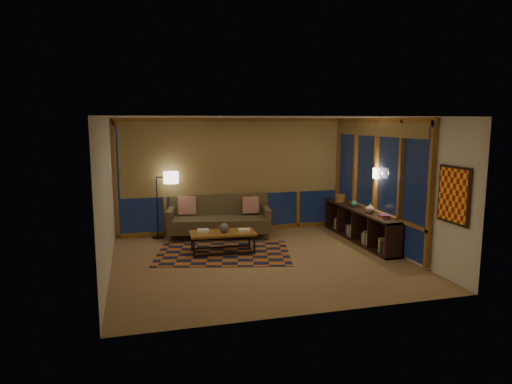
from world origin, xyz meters
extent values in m
cube|color=#946E4B|center=(0.00, 0.00, 0.00)|extent=(5.50, 5.00, 0.01)
cube|color=white|center=(0.00, 0.00, 2.70)|extent=(5.50, 5.00, 0.01)
cube|color=silver|center=(0.00, 2.50, 1.35)|extent=(5.50, 0.01, 2.70)
cube|color=silver|center=(0.00, -2.50, 1.35)|extent=(5.50, 0.01, 2.70)
cube|color=silver|center=(-2.75, 0.00, 1.35)|extent=(0.01, 5.00, 2.70)
cube|color=silver|center=(2.75, 0.00, 1.35)|extent=(0.01, 5.00, 2.70)
cube|color=#AF5D24|center=(-0.61, 0.66, 0.01)|extent=(2.96, 2.31, 0.01)
sphere|color=#282829|center=(-0.58, 0.67, 0.53)|extent=(0.22, 0.22, 0.19)
cylinder|color=#8F5E34|center=(2.47, 1.82, 0.81)|extent=(0.26, 0.26, 0.19)
sphere|color=#246E6A|center=(2.49, 1.13, 0.79)|extent=(0.15, 0.15, 0.14)
imported|color=tan|center=(2.49, 0.42, 0.82)|extent=(0.24, 0.24, 0.21)
camera|label=1|loc=(-2.26, -8.05, 2.64)|focal=32.00mm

